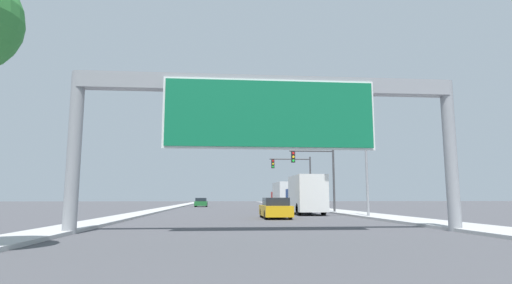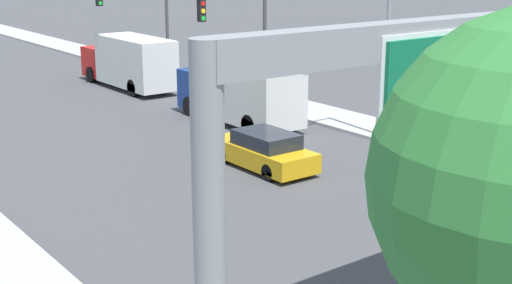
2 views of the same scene
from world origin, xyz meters
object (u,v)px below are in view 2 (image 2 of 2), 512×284
(truck_box_secondary, at_px, (129,62))
(street_lamp_right, at_px, (384,10))
(truck_box_primary, at_px, (241,90))
(car_mid_left, at_px, (263,151))
(traffic_light_near_intersection, at_px, (244,31))
(traffic_light_mid_block, at_px, (144,14))

(truck_box_secondary, height_order, street_lamp_right, street_lamp_right)
(truck_box_secondary, distance_m, street_lamp_right, 18.15)
(truck_box_primary, bearing_deg, car_mid_left, -119.29)
(truck_box_primary, bearing_deg, truck_box_secondary, 90.00)
(car_mid_left, xyz_separation_m, traffic_light_near_intersection, (5.39, 8.63, 3.44))
(truck_box_primary, height_order, traffic_light_mid_block, traffic_light_mid_block)
(truck_box_secondary, relative_size, traffic_light_mid_block, 1.34)
(car_mid_left, relative_size, street_lamp_right, 0.49)
(traffic_light_near_intersection, distance_m, traffic_light_mid_block, 10.00)
(truck_box_secondary, bearing_deg, traffic_light_mid_block, 30.64)
(car_mid_left, distance_m, truck_box_secondary, 18.01)
(truck_box_secondary, bearing_deg, street_lamp_right, -80.20)
(car_mid_left, bearing_deg, traffic_light_mid_block, 74.51)
(street_lamp_right, bearing_deg, traffic_light_mid_block, 94.19)
(car_mid_left, height_order, truck_box_primary, truck_box_primary)
(car_mid_left, bearing_deg, traffic_light_near_intersection, 58.01)
(truck_box_primary, height_order, traffic_light_near_intersection, traffic_light_near_intersection)
(traffic_light_near_intersection, xyz_separation_m, street_lamp_right, (1.12, -8.43, 1.51))
(truck_box_primary, xyz_separation_m, traffic_light_mid_block, (1.66, 12.39, 2.61))
(traffic_light_near_intersection, xyz_separation_m, traffic_light_mid_block, (-0.23, 10.00, 0.16))
(car_mid_left, distance_m, truck_box_primary, 7.22)
(traffic_light_mid_block, bearing_deg, street_lamp_right, -85.81)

